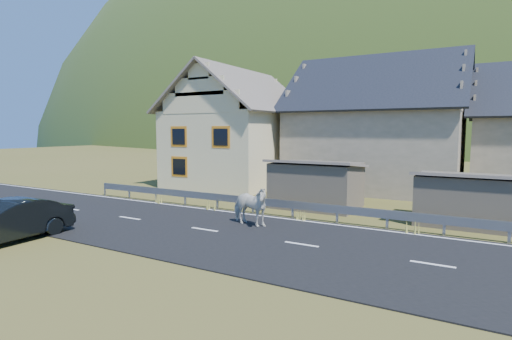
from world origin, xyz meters
The scene contains 12 objects.
ground centered at (0.00, 0.00, 0.00)m, with size 160.00×160.00×0.00m, color #474A1B.
road centered at (0.00, 0.00, 0.02)m, with size 60.00×7.00×0.04m, color black.
lane_markings centered at (0.00, 0.00, 0.04)m, with size 60.00×6.60×0.01m, color silver.
guardrail centered at (0.00, 3.68, 0.56)m, with size 28.10×0.09×0.75m.
shed_left centered at (-2.00, 6.50, 1.10)m, with size 4.30×3.30×2.40m, color brown.
shed_right centered at (4.50, 6.00, 1.00)m, with size 3.80×2.90×2.20m, color brown.
house_cream centered at (-10.00, 12.00, 4.36)m, with size 7.80×9.80×8.30m.
house_stone_a centered at (-1.00, 15.00, 4.63)m, with size 10.80×9.80×8.90m.
mountain centered at (5.00, 180.00, -20.00)m, with size 440.00×280.00×260.00m, color #264015.
conifer_patch centered at (-55.00, 110.00, 6.00)m, with size 76.00×50.00×28.00m, color black.
horse centered at (-2.86, 1.43, 0.84)m, with size 1.89×0.86×1.59m, color beige.
car centered at (-8.94, -4.58, 0.71)m, with size 1.51×4.32×1.42m, color black.
Camera 1 is at (5.07, -11.97, 3.82)m, focal length 28.00 mm.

